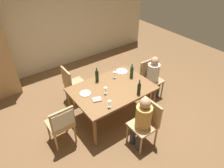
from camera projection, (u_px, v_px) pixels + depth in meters
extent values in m
plane|color=brown|center=(112.00, 115.00, 4.66)|extent=(10.00, 10.00, 0.00)
cube|color=beige|center=(53.00, 22.00, 5.70)|extent=(6.40, 0.12, 2.70)
cube|color=brown|center=(112.00, 89.00, 4.24)|extent=(1.63, 1.13, 0.04)
cylinder|color=brown|center=(95.00, 133.00, 3.77)|extent=(0.07, 0.07, 0.71)
cylinder|color=brown|center=(153.00, 102.00, 4.48)|extent=(0.07, 0.07, 0.71)
cylinder|color=brown|center=(70.00, 104.00, 4.42)|extent=(0.07, 0.07, 0.71)
cylinder|color=brown|center=(124.00, 81.00, 5.14)|extent=(0.07, 0.07, 0.71)
cylinder|color=tan|center=(141.00, 146.00, 3.69)|extent=(0.04, 0.04, 0.44)
cylinder|color=tan|center=(127.00, 133.00, 3.94)|extent=(0.04, 0.04, 0.44)
cylinder|color=tan|center=(156.00, 136.00, 3.87)|extent=(0.04, 0.04, 0.44)
cylinder|color=tan|center=(142.00, 124.00, 4.12)|extent=(0.04, 0.04, 0.44)
cube|color=tan|center=(142.00, 126.00, 3.77)|extent=(0.44, 0.44, 0.04)
cube|color=tan|center=(152.00, 112.00, 3.73)|extent=(0.04, 0.44, 0.44)
cylinder|color=tan|center=(162.00, 89.00, 5.07)|extent=(0.04, 0.04, 0.44)
cylinder|color=tan|center=(151.00, 95.00, 4.89)|extent=(0.04, 0.04, 0.44)
cylinder|color=tan|center=(151.00, 82.00, 5.32)|extent=(0.04, 0.04, 0.44)
cylinder|color=tan|center=(140.00, 87.00, 5.14)|extent=(0.04, 0.04, 0.44)
cube|color=tan|center=(152.00, 80.00, 4.97)|extent=(0.44, 0.44, 0.04)
cube|color=tan|center=(147.00, 68.00, 4.96)|extent=(0.44, 0.04, 0.44)
cylinder|color=tan|center=(80.00, 86.00, 5.20)|extent=(0.04, 0.04, 0.44)
cylinder|color=tan|center=(87.00, 93.00, 4.95)|extent=(0.04, 0.04, 0.44)
cylinder|color=tan|center=(66.00, 91.00, 5.01)|extent=(0.04, 0.04, 0.44)
cylinder|color=tan|center=(73.00, 99.00, 4.76)|extent=(0.04, 0.04, 0.44)
cube|color=tan|center=(76.00, 84.00, 4.84)|extent=(0.44, 0.44, 0.04)
cube|color=tan|center=(67.00, 78.00, 4.61)|extent=(0.04, 0.44, 0.44)
cylinder|color=tan|center=(48.00, 130.00, 3.99)|extent=(0.04, 0.04, 0.44)
cylinder|color=tan|center=(66.00, 122.00, 4.18)|extent=(0.04, 0.04, 0.44)
cylinder|color=tan|center=(56.00, 143.00, 3.74)|extent=(0.04, 0.04, 0.44)
cylinder|color=tan|center=(75.00, 134.00, 3.92)|extent=(0.04, 0.04, 0.44)
cube|color=tan|center=(60.00, 123.00, 3.82)|extent=(0.44, 0.44, 0.04)
cube|color=tan|center=(63.00, 120.00, 3.55)|extent=(0.44, 0.04, 0.44)
cube|color=beige|center=(63.00, 119.00, 3.54)|extent=(0.40, 0.07, 0.31)
cylinder|color=#33333D|center=(139.00, 141.00, 3.78)|extent=(0.11, 0.11, 0.46)
cylinder|color=#33333D|center=(133.00, 135.00, 3.89)|extent=(0.11, 0.11, 0.46)
cylinder|color=tan|center=(144.00, 117.00, 3.64)|extent=(0.29, 0.29, 0.45)
sphere|color=tan|center=(145.00, 103.00, 3.45)|extent=(0.19, 0.19, 0.19)
cylinder|color=#33333D|center=(157.00, 89.00, 5.05)|extent=(0.10, 0.10, 0.46)
cylinder|color=#33333D|center=(152.00, 92.00, 4.97)|extent=(0.10, 0.10, 0.46)
cylinder|color=beige|center=(153.00, 73.00, 4.84)|extent=(0.29, 0.29, 0.44)
sphere|color=tan|center=(155.00, 61.00, 4.66)|extent=(0.19, 0.19, 0.19)
cylinder|color=black|center=(139.00, 90.00, 4.00)|extent=(0.07, 0.07, 0.22)
sphere|color=black|center=(139.00, 85.00, 3.93)|extent=(0.07, 0.07, 0.07)
cylinder|color=black|center=(140.00, 82.00, 3.90)|extent=(0.03, 0.03, 0.09)
cylinder|color=black|center=(97.00, 77.00, 4.36)|extent=(0.07, 0.07, 0.23)
sphere|color=black|center=(97.00, 72.00, 4.28)|extent=(0.07, 0.07, 0.07)
cylinder|color=black|center=(97.00, 70.00, 4.25)|extent=(0.03, 0.03, 0.08)
cylinder|color=#19381E|center=(132.00, 73.00, 4.48)|extent=(0.08, 0.08, 0.22)
sphere|color=#19381E|center=(132.00, 68.00, 4.41)|extent=(0.08, 0.08, 0.08)
cylinder|color=#19381E|center=(132.00, 66.00, 4.38)|extent=(0.03, 0.03, 0.09)
cylinder|color=silver|center=(114.00, 78.00, 4.53)|extent=(0.06, 0.06, 0.00)
cylinder|color=silver|center=(114.00, 76.00, 4.51)|extent=(0.01, 0.01, 0.07)
cone|color=silver|center=(114.00, 73.00, 4.47)|extent=(0.07, 0.07, 0.07)
cylinder|color=silver|center=(106.00, 93.00, 4.07)|extent=(0.06, 0.06, 0.00)
cylinder|color=silver|center=(106.00, 92.00, 4.05)|extent=(0.01, 0.01, 0.07)
cone|color=silver|center=(106.00, 89.00, 4.01)|extent=(0.07, 0.07, 0.07)
cylinder|color=silver|center=(110.00, 107.00, 3.75)|extent=(0.06, 0.06, 0.00)
cylinder|color=silver|center=(109.00, 106.00, 3.72)|extent=(0.01, 0.01, 0.07)
cone|color=silver|center=(109.00, 103.00, 3.68)|extent=(0.07, 0.07, 0.07)
cylinder|color=white|center=(122.00, 71.00, 4.74)|extent=(0.26, 0.26, 0.01)
cylinder|color=silver|center=(85.00, 93.00, 4.07)|extent=(0.22, 0.22, 0.01)
cube|color=beige|center=(97.00, 100.00, 3.90)|extent=(0.19, 0.17, 0.03)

